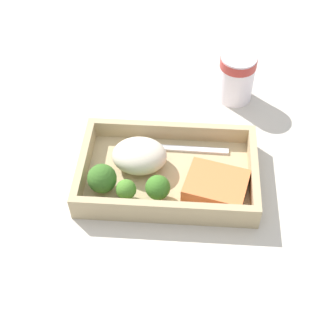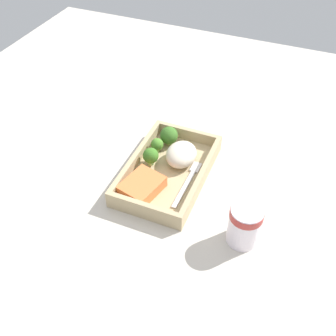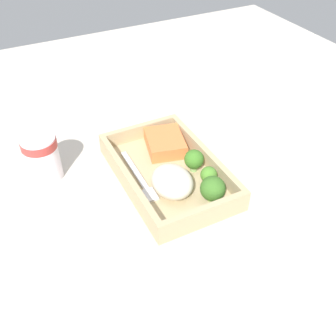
{
  "view_description": "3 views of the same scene",
  "coord_description": "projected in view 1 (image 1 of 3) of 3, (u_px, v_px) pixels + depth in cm",
  "views": [
    {
      "loc": [
        -3.25,
        49.25,
        60.49
      ],
      "look_at": [
        0.0,
        0.0,
        2.7
      ],
      "focal_mm": 50.0,
      "sensor_mm": 36.0,
      "label": 1
    },
    {
      "loc": [
        -62.76,
        -25.86,
        67.97
      ],
      "look_at": [
        0.0,
        0.0,
        2.7
      ],
      "focal_mm": 42.0,
      "sensor_mm": 36.0,
      "label": 2
    },
    {
      "loc": [
        52.41,
        -26.5,
        51.95
      ],
      "look_at": [
        0.0,
        0.0,
        2.7
      ],
      "focal_mm": 42.0,
      "sensor_mm": 36.0,
      "label": 3
    }
  ],
  "objects": [
    {
      "name": "mashed_potatoes",
      "position": [
        139.0,
        156.0,
        0.77
      ],
      "size": [
        9.02,
        7.4,
        4.84
      ],
      "primitive_type": "ellipsoid",
      "color": "beige",
      "rests_on": "takeout_tray"
    },
    {
      "name": "broccoli_floret_2",
      "position": [
        102.0,
        179.0,
        0.73
      ],
      "size": [
        4.65,
        4.65,
        5.09
      ],
      "color": "#8AA25C",
      "rests_on": "takeout_tray"
    },
    {
      "name": "paper_cup",
      "position": [
        237.0,
        75.0,
        0.87
      ],
      "size": [
        6.75,
        6.75,
        9.49
      ],
      "color": "white",
      "rests_on": "ground_plane"
    },
    {
      "name": "takeout_tray",
      "position": [
        168.0,
        176.0,
        0.78
      ],
      "size": [
        28.89,
        18.11,
        1.2
      ],
      "primitive_type": "cube",
      "color": "tan",
      "rests_on": "ground_plane"
    },
    {
      "name": "fork",
      "position": [
        176.0,
        148.0,
        0.81
      ],
      "size": [
        15.83,
        2.27,
        0.44
      ],
      "color": "silver",
      "rests_on": "takeout_tray"
    },
    {
      "name": "broccoli_floret_3",
      "position": [
        158.0,
        188.0,
        0.72
      ],
      "size": [
        3.9,
        3.9,
        4.69
      ],
      "color": "#81AB62",
      "rests_on": "takeout_tray"
    },
    {
      "name": "tray_rim",
      "position": [
        168.0,
        168.0,
        0.76
      ],
      "size": [
        28.89,
        18.11,
        3.23
      ],
      "color": "tan",
      "rests_on": "takeout_tray"
    },
    {
      "name": "broccoli_floret_1",
      "position": [
        126.0,
        190.0,
        0.72
      ],
      "size": [
        3.21,
        3.21,
        3.95
      ],
      "color": "#83A359",
      "rests_on": "takeout_tray"
    },
    {
      "name": "salmon_fillet",
      "position": [
        216.0,
        186.0,
        0.74
      ],
      "size": [
        10.99,
        9.58,
        2.88
      ],
      "primitive_type": "cube",
      "rotation": [
        0.0,
        0.0,
        -0.24
      ],
      "color": "orange",
      "rests_on": "takeout_tray"
    },
    {
      "name": "ground_plane",
      "position": [
        168.0,
        182.0,
        0.79
      ],
      "size": [
        160.0,
        160.0,
        2.0
      ],
      "primitive_type": "cube",
      "color": "beige"
    }
  ]
}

